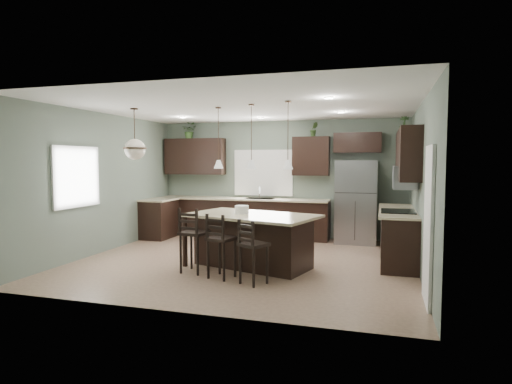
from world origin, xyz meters
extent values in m
plane|color=#9E8466|center=(0.00, 0.00, 0.00)|extent=(6.00, 6.00, 0.00)
cube|color=white|center=(2.98, -1.55, 1.02)|extent=(0.04, 0.82, 2.04)
cube|color=white|center=(-0.40, 2.73, 1.55)|extent=(1.35, 0.02, 1.00)
cube|color=white|center=(-2.98, -0.80, 1.55)|extent=(0.02, 1.10, 1.00)
cube|color=black|center=(-2.70, 1.70, 0.45)|extent=(0.60, 0.90, 0.90)
cube|color=beige|center=(-2.68, 1.70, 0.92)|extent=(0.66, 0.96, 0.04)
cube|color=black|center=(-0.85, 2.45, 0.45)|extent=(4.20, 0.60, 0.90)
cube|color=beige|center=(-0.85, 2.43, 0.92)|extent=(4.20, 0.66, 0.04)
cube|color=gray|center=(-0.40, 2.43, 0.94)|extent=(0.70, 0.45, 0.01)
cylinder|color=silver|center=(-0.40, 2.40, 1.08)|extent=(0.02, 0.02, 0.28)
cube|color=black|center=(-2.15, 2.58, 1.95)|extent=(1.55, 0.34, 0.90)
cube|color=black|center=(0.80, 2.58, 1.95)|extent=(0.85, 0.34, 0.90)
cube|color=black|center=(1.85, 2.58, 2.25)|extent=(1.05, 0.34, 0.45)
cube|color=black|center=(2.70, 0.87, 0.45)|extent=(0.60, 2.35, 0.90)
cube|color=beige|center=(2.68, 0.87, 0.92)|extent=(0.66, 2.35, 0.04)
cube|color=black|center=(2.68, 0.60, 0.94)|extent=(0.58, 0.75, 0.02)
cube|color=gray|center=(2.40, 0.60, 0.45)|extent=(0.01, 0.72, 0.60)
cube|color=black|center=(2.83, 0.87, 1.95)|extent=(0.34, 2.35, 0.90)
cube|color=gray|center=(2.78, 0.60, 1.55)|extent=(0.40, 0.75, 0.40)
cube|color=gray|center=(1.85, 2.40, 0.93)|extent=(0.90, 0.74, 1.85)
cube|color=black|center=(0.25, -0.40, 0.46)|extent=(2.45, 1.80, 0.92)
cylinder|color=white|center=(0.06, -0.35, 0.99)|extent=(0.24, 0.24, 0.14)
cube|color=black|center=(-0.55, -0.99, 0.54)|extent=(0.45, 0.45, 1.08)
cube|color=black|center=(0.00, -1.18, 0.51)|extent=(0.47, 0.47, 1.03)
cube|color=black|center=(0.58, -1.36, 0.49)|extent=(0.49, 0.49, 0.98)
imported|color=#345625|center=(-2.28, 2.55, 2.60)|extent=(0.42, 0.38, 0.39)
imported|color=#345023|center=(0.86, 2.55, 2.57)|extent=(0.22, 0.20, 0.33)
imported|color=#2C4B20|center=(2.80, 1.78, 2.57)|extent=(0.21, 0.21, 0.34)
plane|color=slate|center=(0.00, 2.75, 1.40)|extent=(6.00, 0.00, 6.00)
plane|color=slate|center=(0.00, -2.75, 1.40)|extent=(6.00, 0.00, 6.00)
plane|color=slate|center=(-3.00, 0.00, 1.40)|extent=(0.00, 5.50, 5.50)
plane|color=slate|center=(3.00, 0.00, 1.40)|extent=(0.00, 5.50, 5.50)
plane|color=white|center=(0.00, 0.00, 2.80)|extent=(6.00, 6.00, 0.00)
camera|label=1|loc=(2.39, -7.37, 1.84)|focal=30.00mm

